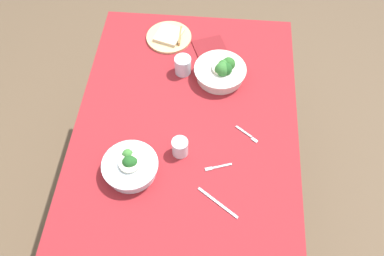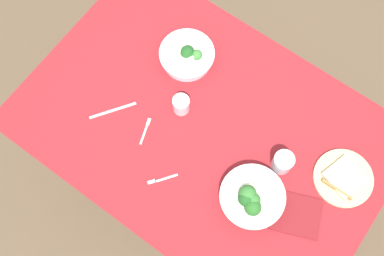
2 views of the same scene
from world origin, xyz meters
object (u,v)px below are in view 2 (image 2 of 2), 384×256
bread_side_plate (343,178)px  napkin_folded_upper (296,214)px  broccoli_bowl_near (251,198)px  water_glass_side (283,162)px  fork_by_far_bowl (161,179)px  broccoli_bowl_far (187,56)px  table_knife_left (113,111)px  fork_by_near_bowl (146,130)px  water_glass_center (181,105)px

bread_side_plate → napkin_folded_upper: 0.22m
broccoli_bowl_near → water_glass_side: (0.02, 0.17, 0.00)m
fork_by_far_bowl → water_glass_side: bearing=169.0°
broccoli_bowl_near → napkin_folded_upper: broccoli_bowl_near is taller
broccoli_bowl_far → fork_by_far_bowl: (0.21, -0.45, -0.03)m
broccoli_bowl_near → water_glass_side: size_ratio=2.80×
fork_by_far_bowl → table_knife_left: size_ratio=0.51×
fork_by_far_bowl → napkin_folded_upper: bearing=147.3°
water_glass_side → fork_by_near_bowl: (-0.49, -0.18, -0.04)m
broccoli_bowl_near → bread_side_plate: 0.35m
water_glass_side → fork_by_near_bowl: size_ratio=0.79×
bread_side_plate → table_knife_left: bearing=-161.6°
broccoli_bowl_far → fork_by_near_bowl: broccoli_bowl_far is taller
broccoli_bowl_far → fork_by_far_bowl: size_ratio=2.28×
water_glass_side → fork_by_far_bowl: (-0.33, -0.30, -0.04)m
broccoli_bowl_far → bread_side_plate: 0.75m
napkin_folded_upper → broccoli_bowl_near: bearing=-162.1°
bread_side_plate → fork_by_far_bowl: (-0.54, -0.39, -0.01)m
broccoli_bowl_near → water_glass_side: broccoli_bowl_near is taller
broccoli_bowl_far → bread_side_plate: broccoli_bowl_far is taller
fork_by_far_bowl → broccoli_bowl_far: bearing=-118.9°
fork_by_far_bowl → table_knife_left: bearing=-72.5°
water_glass_side → fork_by_far_bowl: bearing=-137.5°
bread_side_plate → napkin_folded_upper: (-0.07, -0.21, -0.01)m
bread_side_plate → table_knife_left: size_ratio=1.18×
water_glass_center → water_glass_side: (0.43, 0.03, 0.00)m
water_glass_side → table_knife_left: (-0.64, -0.19, -0.04)m
water_glass_side → table_knife_left: bearing=-163.1°
water_glass_center → broccoli_bowl_far: bearing=119.6°
water_glass_side → napkin_folded_upper: bearing=-40.7°
broccoli_bowl_near → bread_side_plate: size_ratio=1.06×
napkin_folded_upper → water_glass_side: bearing=139.3°
water_glass_side → napkin_folded_upper: water_glass_side is taller
broccoli_bowl_near → fork_by_far_bowl: size_ratio=2.46×
bread_side_plate → fork_by_far_bowl: size_ratio=2.31×
water_glass_center → napkin_folded_upper: (0.57, -0.09, -0.03)m
table_knife_left → napkin_folded_upper: napkin_folded_upper is taller
broccoli_bowl_far → broccoli_bowl_near: (0.51, -0.32, 0.00)m
water_glass_side → fork_by_near_bowl: 0.52m
broccoli_bowl_far → water_glass_center: 0.21m
bread_side_plate → table_knife_left: bread_side_plate is taller
broccoli_bowl_far → table_knife_left: 0.36m
broccoli_bowl_far → fork_by_near_bowl: (0.05, -0.33, -0.03)m
broccoli_bowl_near → water_glass_center: size_ratio=3.09×
bread_side_plate → water_glass_center: water_glass_center is taller
water_glass_center → napkin_folded_upper: size_ratio=0.44×
water_glass_center → bread_side_plate: bearing=10.6°
broccoli_bowl_far → water_glass_center: broccoli_bowl_far is taller
water_glass_side → table_knife_left: 0.67m
water_glass_center → fork_by_far_bowl: (0.10, -0.27, -0.04)m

